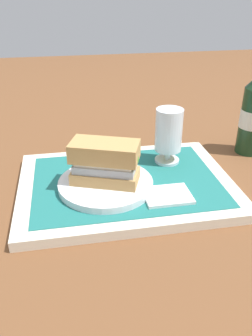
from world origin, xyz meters
The scene contains 7 objects.
ground_plane centered at (0.00, 0.00, 0.00)m, with size 3.00×3.00×0.00m, color brown.
tray centered at (0.00, 0.00, 0.01)m, with size 0.44×0.32×0.02m, color beige.
placemat centered at (0.00, 0.00, 0.02)m, with size 0.38×0.27×0.00m, color #1E6B66.
plate centered at (-0.05, -0.02, 0.03)m, with size 0.19×0.19×0.01m, color white.
sandwich centered at (-0.04, -0.02, 0.08)m, with size 0.14×0.11×0.08m.
beer_glass centered at (0.11, 0.07, 0.09)m, with size 0.06×0.06×0.12m.
napkin_folded centered at (0.07, -0.08, 0.02)m, with size 0.09×0.07×0.01m, color white.
Camera 1 is at (-0.11, -0.61, 0.39)m, focal length 36.99 mm.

